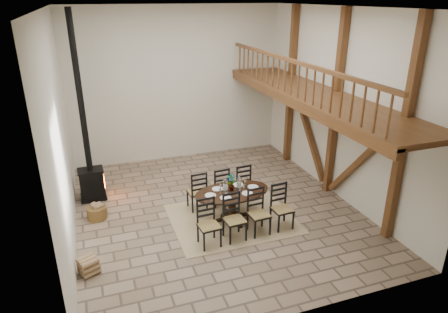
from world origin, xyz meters
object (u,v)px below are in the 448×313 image
object	(u,v)px
wood_stove	(89,161)
log_basket	(97,212)
dining_table	(234,207)
log_stack	(88,266)

from	to	relation	value
wood_stove	log_basket	size ratio (longest dim) A/B	10.29
dining_table	log_stack	bearing A→B (deg)	-168.95
dining_table	wood_stove	bearing A→B (deg)	139.66
dining_table	log_basket	world-z (taller)	dining_table
wood_stove	log_basket	world-z (taller)	wood_stove
dining_table	wood_stove	distance (m)	4.09
dining_table	log_stack	world-z (taller)	dining_table
wood_stove	log_stack	bearing A→B (deg)	-95.83
dining_table	log_basket	size ratio (longest dim) A/B	4.85
log_stack	wood_stove	bearing A→B (deg)	85.89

